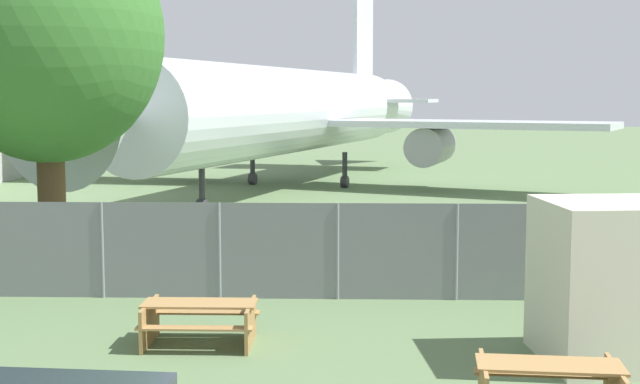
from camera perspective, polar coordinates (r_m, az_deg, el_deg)
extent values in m
cylinder|color=gray|center=(19.85, -13.76, -3.63)|extent=(0.07, 0.07, 2.09)
cylinder|color=gray|center=(19.33, -6.45, -3.75)|extent=(0.07, 0.07, 2.09)
cylinder|color=gray|center=(19.13, 1.13, -3.82)|extent=(0.07, 0.07, 2.09)
cylinder|color=gray|center=(19.27, 8.74, -3.82)|extent=(0.07, 0.07, 2.09)
cylinder|color=gray|center=(19.75, 16.10, -3.75)|extent=(0.07, 0.07, 2.09)
cube|color=slate|center=(19.13, 1.13, -3.82)|extent=(56.00, 0.01, 2.09)
cylinder|color=silver|center=(41.72, -2.09, 5.23)|extent=(11.82, 28.24, 3.96)
cone|color=silver|center=(27.19, -14.03, 4.54)|extent=(4.92, 4.92, 3.96)
cone|color=silver|center=(57.59, 3.69, 5.48)|extent=(4.82, 5.76, 3.56)
cube|color=silver|center=(41.01, 9.64, 4.30)|extent=(13.22, 8.88, 0.30)
cylinder|color=#939399|center=(41.73, 7.09, 2.94)|extent=(2.72, 3.92, 1.78)
cube|color=silver|center=(46.54, -11.18, 4.48)|extent=(13.17, 5.79, 0.30)
cylinder|color=#939399|center=(45.99, -8.86, 3.21)|extent=(2.72, 3.92, 1.78)
cube|color=silver|center=(54.40, 2.79, 10.66)|extent=(1.24, 3.49, 5.94)
cube|color=silver|center=(54.05, 2.71, 5.86)|extent=(9.25, 5.51, 0.20)
cylinder|color=#2D2D33|center=(33.44, -7.56, 0.09)|extent=(0.24, 0.24, 1.70)
cylinder|color=#2D2D33|center=(33.50, -7.55, -0.88)|extent=(0.45, 0.62, 0.56)
cylinder|color=#2D2D33|center=(42.45, 1.60, 1.42)|extent=(0.24, 0.24, 1.70)
cylinder|color=#2D2D33|center=(42.50, 1.59, 0.66)|extent=(0.45, 0.62, 0.56)
cylinder|color=#2D2D33|center=(44.04, -4.34, 1.58)|extent=(0.24, 0.24, 1.70)
cylinder|color=#2D2D33|center=(44.09, -4.33, 0.84)|extent=(0.45, 0.62, 0.56)
cube|color=#A37A47|center=(15.88, -7.72, -7.07)|extent=(1.99, 0.76, 0.04)
cube|color=#A37A47|center=(16.49, -7.37, -7.64)|extent=(1.99, 0.28, 0.04)
cube|color=#A37A47|center=(15.42, -8.05, -8.63)|extent=(1.99, 0.28, 0.04)
cube|color=#A37A47|center=(15.85, -4.47, -8.44)|extent=(0.06, 1.40, 0.74)
cube|color=#A37A47|center=(16.14, -10.86, -8.26)|extent=(0.06, 1.40, 0.74)
cube|color=#A37A47|center=(12.66, 14.49, -10.66)|extent=(2.02, 0.93, 0.04)
cube|color=#A37A47|center=(13.28, 14.13, -11.20)|extent=(1.98, 0.45, 0.04)
cylinder|color=brown|center=(22.43, -16.77, -0.84)|extent=(0.66, 0.66, 3.46)
ellipsoid|color=#38702D|center=(22.32, -17.10, 9.61)|extent=(5.53, 5.53, 6.08)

